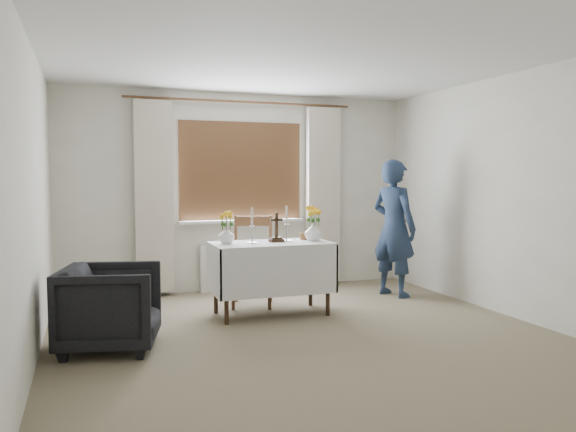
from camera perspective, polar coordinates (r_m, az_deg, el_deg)
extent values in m
plane|color=#7F6F57|center=(5.04, 2.79, -12.66)|extent=(5.00, 5.00, 0.00)
cube|color=white|center=(5.91, -1.70, -6.37)|extent=(1.24, 0.64, 0.76)
imported|color=black|center=(4.97, -17.58, -8.82)|extent=(0.94, 0.92, 0.71)
imported|color=navy|center=(6.90, 10.71, -1.21)|extent=(0.59, 0.71, 1.65)
cube|color=silver|center=(7.21, -4.61, -5.14)|extent=(1.10, 0.10, 0.60)
imported|color=white|center=(5.77, -6.27, -1.95)|extent=(0.17, 0.17, 0.17)
imported|color=white|center=(5.99, 2.56, -1.62)|extent=(0.20, 0.20, 0.19)
cylinder|color=brown|center=(6.15, 2.08, -2.04)|extent=(0.19, 0.19, 0.07)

